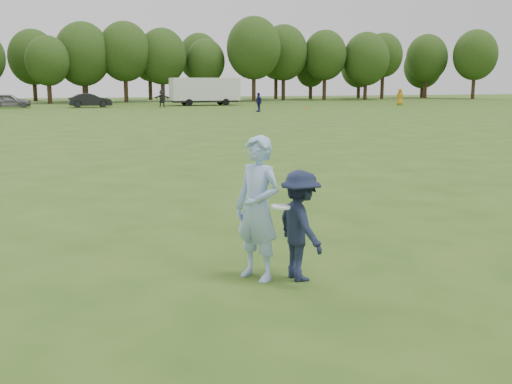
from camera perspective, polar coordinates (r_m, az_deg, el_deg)
ground at (r=9.11m, az=-5.56°, el=-7.53°), size 200.00×200.00×0.00m
thrower at (r=8.49m, az=0.16°, el=-1.57°), size 0.80×0.90×2.07m
defender at (r=8.54m, az=4.25°, el=-3.21°), size 0.68×1.07×1.59m
player_far_b at (r=56.21m, az=0.25°, el=8.55°), size 0.61×1.10×1.78m
player_far_c at (r=73.54m, az=13.55°, el=8.81°), size 1.14×1.12×1.98m
player_far_d at (r=66.84m, az=-8.95°, el=8.80°), size 1.81×0.67×1.92m
car_e at (r=69.46m, az=-22.48°, el=8.03°), size 4.51×1.93×1.52m
car_f at (r=68.25m, az=-15.52°, el=8.40°), size 4.64×1.84×1.50m
field_cone at (r=62.73m, az=4.82°, el=8.04°), size 0.28×0.28×0.30m
disc_in_play at (r=8.25m, az=2.36°, el=-1.42°), size 0.31×0.31×0.05m
cargo_trailer at (r=71.43m, az=-4.90°, el=9.64°), size 9.00×2.75×3.20m
treeline at (r=85.54m, az=-16.26°, el=12.41°), size 130.35×18.39×11.74m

